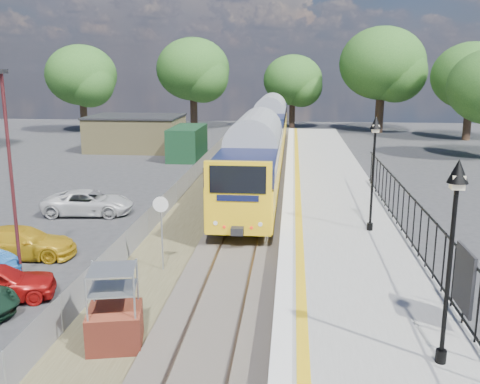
# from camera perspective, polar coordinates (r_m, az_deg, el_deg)

# --- Properties ---
(ground) EXTENTS (120.00, 120.00, 0.00)m
(ground) POSITION_cam_1_polar(r_m,az_deg,el_deg) (16.94, -2.09, -12.46)
(ground) COLOR #2D2D30
(ground) RESTS_ON ground
(track_bed) EXTENTS (5.90, 80.00, 0.29)m
(track_bed) POSITION_cam_1_polar(r_m,az_deg,el_deg) (25.97, -0.28, -3.03)
(track_bed) COLOR #473F38
(track_bed) RESTS_ON ground
(platform) EXTENTS (5.00, 70.00, 0.90)m
(platform) POSITION_cam_1_polar(r_m,az_deg,el_deg) (24.23, 10.39, -3.56)
(platform) COLOR gray
(platform) RESTS_ON ground
(platform_edge) EXTENTS (0.90, 70.00, 0.01)m
(platform_edge) POSITION_cam_1_polar(r_m,az_deg,el_deg) (24.01, 5.52, -2.43)
(platform_edge) COLOR silver
(platform_edge) RESTS_ON platform
(victorian_lamp_south) EXTENTS (0.44, 0.44, 4.60)m
(victorian_lamp_south) POSITION_cam_1_polar(r_m,az_deg,el_deg) (12.03, 21.88, -2.36)
(victorian_lamp_south) COLOR black
(victorian_lamp_south) RESTS_ON platform
(victorian_lamp_north) EXTENTS (0.44, 0.44, 4.60)m
(victorian_lamp_north) POSITION_cam_1_polar(r_m,az_deg,el_deg) (21.59, 14.15, 4.69)
(victorian_lamp_north) COLOR black
(victorian_lamp_north) RESTS_ON platform
(palisade_fence) EXTENTS (0.12, 26.00, 2.00)m
(palisade_fence) POSITION_cam_1_polar(r_m,az_deg,el_deg) (18.75, 19.15, -4.62)
(palisade_fence) COLOR black
(palisade_fence) RESTS_ON platform
(wire_fence) EXTENTS (0.06, 52.00, 1.20)m
(wire_fence) POSITION_cam_1_polar(r_m,az_deg,el_deg) (28.66, -7.23, -0.54)
(wire_fence) COLOR #999EA3
(wire_fence) RESTS_ON ground
(outbuilding) EXTENTS (10.80, 10.10, 3.12)m
(outbuilding) POSITION_cam_1_polar(r_m,az_deg,el_deg) (48.48, -10.04, 6.06)
(outbuilding) COLOR #968854
(outbuilding) RESTS_ON ground
(tree_line) EXTENTS (56.80, 43.80, 11.88)m
(tree_line) POSITION_cam_1_polar(r_m,az_deg,el_deg) (57.15, 5.04, 12.36)
(tree_line) COLOR #332319
(tree_line) RESTS_ON ground
(train) EXTENTS (2.82, 40.83, 3.51)m
(train) POSITION_cam_1_polar(r_m,az_deg,el_deg) (41.23, 2.68, 6.18)
(train) COLOR yellow
(train) RESTS_ON ground
(brick_plinth) EXTENTS (1.67, 1.67, 2.26)m
(brick_plinth) POSITION_cam_1_polar(r_m,az_deg,el_deg) (14.84, -13.28, -12.08)
(brick_plinth) COLOR maroon
(brick_plinth) RESTS_ON ground
(speed_sign) EXTENTS (0.57, 0.10, 2.84)m
(speed_sign) POSITION_cam_1_polar(r_m,az_deg,el_deg) (19.48, -8.39, -3.06)
(speed_sign) COLOR #999EA3
(speed_sign) RESTS_ON ground
(carpark_lamp) EXTENTS (0.25, 0.50, 7.27)m
(carpark_lamp) POSITION_cam_1_polar(r_m,az_deg,el_deg) (19.87, -23.33, 2.82)
(carpark_lamp) COLOR #441619
(carpark_lamp) RESTS_ON ground
(car_yellow) EXTENTS (4.32, 2.05, 1.22)m
(car_yellow) POSITION_cam_1_polar(r_m,az_deg,el_deg) (22.77, -22.25, -5.02)
(car_yellow) COLOR gold
(car_yellow) RESTS_ON ground
(car_white) EXTENTS (4.64, 2.45, 1.25)m
(car_white) POSITION_cam_1_polar(r_m,az_deg,el_deg) (28.24, -15.89, -1.10)
(car_white) COLOR silver
(car_white) RESTS_ON ground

